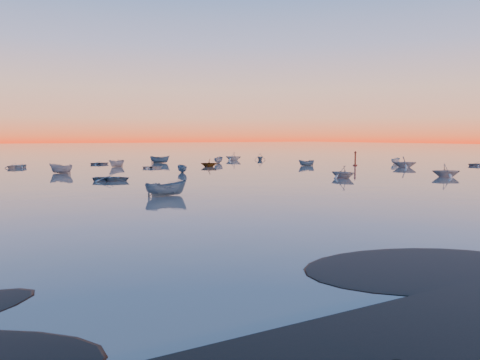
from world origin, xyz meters
TOP-DOWN VIEW (x-y plane):
  - ground at (0.00, 100.00)m, footprint 600.00×600.00m
  - moored_fleet at (0.00, 53.00)m, footprint 124.00×58.00m
  - boat_near_left at (-10.68, 44.66)m, footprint 3.93×4.79m
  - boat_near_center at (-9.96, 27.49)m, footprint 2.00×4.14m
  - boat_near_right at (17.39, 33.68)m, footprint 3.92×2.60m
  - channel_marker at (37.90, 53.02)m, footprint 0.83×0.83m

SIDE VIEW (x-z plane):
  - ground at x=0.00m, z-range 0.00..0.00m
  - moored_fleet at x=0.00m, z-range -0.60..0.60m
  - boat_near_left at x=-10.68m, z-range -0.56..0.56m
  - boat_near_center at x=-9.96m, z-range -0.70..0.70m
  - boat_near_right at x=17.39m, z-range -0.63..0.63m
  - channel_marker at x=37.90m, z-range -0.31..2.64m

